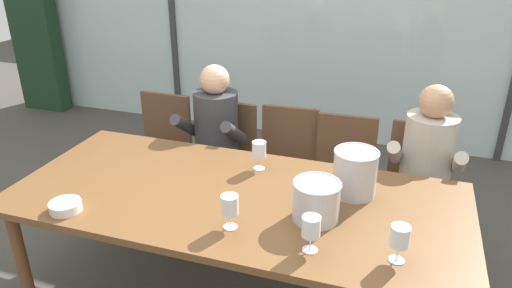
% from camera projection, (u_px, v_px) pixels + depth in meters
% --- Properties ---
extents(ground, '(14.00, 14.00, 0.00)m').
position_uv_depth(ground, '(282.00, 217.00, 3.75)').
color(ground, '#4C4742').
extents(window_glass_panel, '(7.64, 0.03, 2.60)m').
position_uv_depth(window_glass_panel, '(331.00, 15.00, 4.65)').
color(window_glass_panel, silver).
rests_on(window_glass_panel, ground).
extents(window_mullion_left, '(0.06, 0.06, 2.60)m').
position_uv_depth(window_mullion_left, '(172.00, 6.00, 5.13)').
color(window_mullion_left, '#38383D').
rests_on(window_mullion_left, ground).
extents(hillside_vineyard, '(13.64, 2.40, 1.48)m').
position_uv_depth(hillside_vineyard, '(372.00, 9.00, 8.55)').
color(hillside_vineyard, '#477A38').
rests_on(hillside_vineyard, ground).
extents(curtain_heavy_drape, '(0.56, 0.20, 2.60)m').
position_uv_depth(curtain_heavy_drape, '(29.00, 1.00, 5.50)').
color(curtain_heavy_drape, '#1E3823').
rests_on(curtain_heavy_drape, ground).
extents(dining_table, '(2.44, 1.08, 0.76)m').
position_uv_depth(dining_table, '(236.00, 205.00, 2.59)').
color(dining_table, brown).
rests_on(dining_table, ground).
extents(chair_near_curtain, '(0.45, 0.45, 0.89)m').
position_uv_depth(chair_near_curtain, '(161.00, 142.00, 3.78)').
color(chair_near_curtain, brown).
rests_on(chair_near_curtain, ground).
extents(chair_left_of_center, '(0.48, 0.48, 0.89)m').
position_uv_depth(chair_left_of_center, '(225.00, 152.00, 3.61)').
color(chair_left_of_center, brown).
rests_on(chair_left_of_center, ground).
extents(chair_center, '(0.46, 0.46, 0.89)m').
position_uv_depth(chair_center, '(286.00, 159.00, 3.50)').
color(chair_center, brown).
rests_on(chair_center, ground).
extents(chair_right_of_center, '(0.45, 0.45, 0.89)m').
position_uv_depth(chair_right_of_center, '(343.00, 170.00, 3.35)').
color(chair_right_of_center, brown).
rests_on(chair_right_of_center, ground).
extents(chair_near_window_right, '(0.46, 0.46, 0.89)m').
position_uv_depth(chair_near_window_right, '(417.00, 180.00, 3.21)').
color(chair_near_window_right, brown).
rests_on(chair_near_window_right, ground).
extents(person_charcoal_jacket, '(0.47, 0.62, 1.21)m').
position_uv_depth(person_charcoal_jacket, '(212.00, 137.00, 3.44)').
color(person_charcoal_jacket, '#38383D').
rests_on(person_charcoal_jacket, ground).
extents(person_beige_jumper, '(0.48, 0.63, 1.21)m').
position_uv_depth(person_beige_jumper, '(425.00, 167.00, 3.02)').
color(person_beige_jumper, '#B7AD9E').
rests_on(person_beige_jumper, ground).
extents(ice_bucket_primary, '(0.24, 0.24, 0.20)m').
position_uv_depth(ice_bucket_primary, '(316.00, 200.00, 2.32)').
color(ice_bucket_primary, '#B7B7BC').
rests_on(ice_bucket_primary, dining_table).
extents(ice_bucket_secondary, '(0.24, 0.24, 0.25)m').
position_uv_depth(ice_bucket_secondary, '(355.00, 172.00, 2.53)').
color(ice_bucket_secondary, '#B7B7BC').
rests_on(ice_bucket_secondary, dining_table).
extents(tasting_bowl, '(0.16, 0.16, 0.05)m').
position_uv_depth(tasting_bowl, '(65.00, 206.00, 2.41)').
color(tasting_bowl, silver).
rests_on(tasting_bowl, dining_table).
extents(wine_glass_by_left_taster, '(0.08, 0.08, 0.17)m').
position_uv_depth(wine_glass_by_left_taster, '(400.00, 238.00, 2.01)').
color(wine_glass_by_left_taster, silver).
rests_on(wine_glass_by_left_taster, dining_table).
extents(wine_glass_near_bucket, '(0.08, 0.08, 0.17)m').
position_uv_depth(wine_glass_near_bucket, '(259.00, 151.00, 2.80)').
color(wine_glass_near_bucket, silver).
rests_on(wine_glass_near_bucket, dining_table).
extents(wine_glass_center_pour, '(0.08, 0.08, 0.17)m').
position_uv_depth(wine_glass_center_pour, '(311.00, 228.00, 2.08)').
color(wine_glass_center_pour, silver).
rests_on(wine_glass_center_pour, dining_table).
extents(wine_glass_by_right_taster, '(0.08, 0.08, 0.17)m').
position_uv_depth(wine_glass_by_right_taster, '(230.00, 205.00, 2.24)').
color(wine_glass_by_right_taster, silver).
rests_on(wine_glass_by_right_taster, dining_table).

